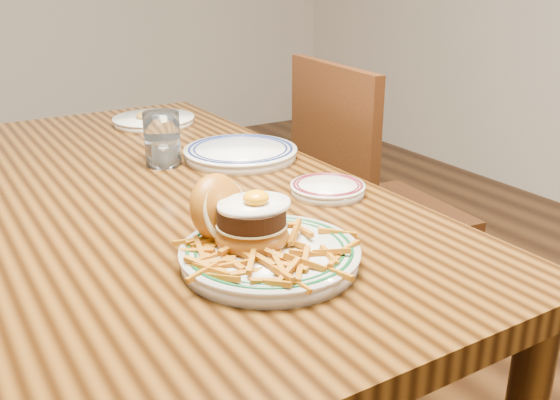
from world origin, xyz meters
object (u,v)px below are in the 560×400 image
table (157,223)px  main_plate (261,240)px  chair_right (365,204)px  side_plate (328,188)px

table → main_plate: size_ratio=5.09×
chair_right → main_plate: chair_right is taller
table → main_plate: (0.01, -0.45, 0.13)m
main_plate → side_plate: 0.35m
table → chair_right: size_ratio=1.68×
main_plate → table: bearing=68.0°
chair_right → side_plate: 0.64m
table → side_plate: (0.30, -0.24, 0.10)m
table → side_plate: size_ratio=9.52×
table → main_plate: main_plate is taller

